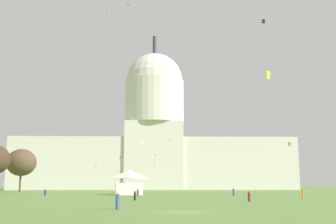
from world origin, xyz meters
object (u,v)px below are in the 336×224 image
at_px(kite_blue_low, 154,156).
at_px(person_purple_lawn_far_left, 234,192).
at_px(kite_orange_low, 289,144).
at_px(kite_gold_low, 172,141).
at_px(kite_violet_low, 121,158).
at_px(tree_west_mid, 21,162).
at_px(kite_cyan_mid, 231,109).
at_px(event_tent, 129,182).
at_px(kite_lime_high, 130,6).
at_px(person_maroon_front_center, 249,197).
at_px(person_navy_near_tree_east, 45,192).
at_px(person_denim_front_right, 118,202).
at_px(capitol_building, 154,140).
at_px(person_black_mid_right, 135,196).
at_px(kite_black_high, 263,22).
at_px(kite_red_mid, 71,133).
at_px(person_orange_front_left, 303,194).
at_px(kite_yellow_mid, 268,76).
at_px(kite_pink_low, 96,166).
at_px(person_maroon_deep_crowd, 138,193).
at_px(kite_magenta_high, 107,12).
at_px(kite_white_low, 142,143).

bearing_deg(kite_blue_low, person_purple_lawn_far_left, -8.12).
relative_size(kite_orange_low, kite_gold_low, 0.57).
bearing_deg(kite_violet_low, tree_west_mid, -29.70).
distance_m(kite_violet_low, kite_cyan_mid, 58.22).
relative_size(event_tent, kite_lime_high, 2.75).
bearing_deg(person_maroon_front_center, kite_cyan_mid, 123.83).
relative_size(person_navy_near_tree_east, kite_blue_low, 0.44).
distance_m(person_denim_front_right, kite_violet_low, 113.86).
distance_m(capitol_building, kite_blue_low, 52.79).
bearing_deg(person_black_mid_right, kite_orange_low, -98.22).
bearing_deg(kite_black_high, kite_red_mid, 145.11).
relative_size(person_black_mid_right, kite_lime_high, 0.58).
bearing_deg(person_orange_front_left, kite_blue_low, -30.79).
bearing_deg(kite_blue_low, person_navy_near_tree_east, -54.35).
height_order(kite_yellow_mid, kite_cyan_mid, kite_yellow_mid).
height_order(kite_orange_low, kite_pink_low, kite_orange_low).
height_order(person_navy_near_tree_east, kite_cyan_mid, kite_cyan_mid).
xyz_separation_m(person_maroon_deep_crowd, kite_lime_high, (-4.56, 30.36, 56.03)).
bearing_deg(kite_violet_low, person_orange_front_left, 56.09).
relative_size(kite_orange_low, kite_pink_low, 0.24).
distance_m(kite_magenta_high, kite_red_mid, 48.72).
bearing_deg(person_purple_lawn_far_left, person_navy_near_tree_east, -85.10).
height_order(kite_black_high, kite_gold_low, kite_black_high).
relative_size(capitol_building, kite_cyan_mid, 59.04).
relative_size(kite_cyan_mid, kite_red_mid, 1.78).
relative_size(event_tent, kite_gold_low, 4.25).
xyz_separation_m(person_denim_front_right, person_navy_near_tree_east, (-21.45, 54.55, -0.14)).
xyz_separation_m(event_tent, kite_pink_low, (-12.96, 34.69, 5.35)).
distance_m(person_maroon_deep_crowd, kite_gold_low, 29.44).
relative_size(person_maroon_front_center, kite_lime_high, 0.58).
bearing_deg(tree_west_mid, kite_red_mid, 51.82).
bearing_deg(person_denim_front_right, kite_lime_high, -149.18).
xyz_separation_m(person_black_mid_right, kite_white_low, (-1.48, 72.11, 15.33)).
height_order(person_black_mid_right, person_navy_near_tree_east, person_black_mid_right).
height_order(kite_violet_low, kite_blue_low, kite_violet_low).
xyz_separation_m(event_tent, kite_red_mid, (-25.00, 52.36, 18.08)).
height_order(kite_black_high, kite_magenta_high, kite_magenta_high).
relative_size(capitol_building, kite_orange_low, 136.54).
bearing_deg(kite_black_high, person_purple_lawn_far_left, 172.41).
relative_size(tree_west_mid, person_navy_near_tree_east, 9.64).
bearing_deg(kite_magenta_high, kite_blue_low, -0.86).
distance_m(person_navy_near_tree_east, kite_white_low, 49.23).
distance_m(capitol_building, kite_yellow_mid, 126.12).
distance_m(person_orange_front_left, kite_gold_low, 46.87).
bearing_deg(kite_orange_low, person_denim_front_right, 165.27).
relative_size(person_black_mid_right, kite_magenta_high, 0.51).
height_order(kite_magenta_high, kite_violet_low, kite_magenta_high).
relative_size(event_tent, kite_magenta_high, 2.42).
distance_m(kite_gold_low, kite_violet_low, 43.34).
bearing_deg(kite_red_mid, capitol_building, 94.78).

